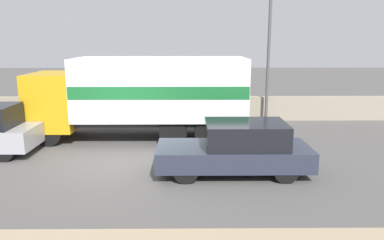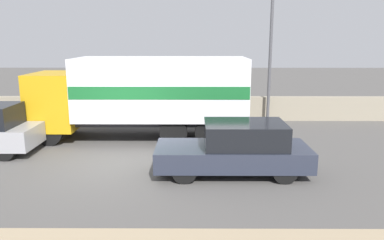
# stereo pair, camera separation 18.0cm
# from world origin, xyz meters

# --- Properties ---
(ground_plane) EXTENTS (80.00, 80.00, 0.00)m
(ground_plane) POSITION_xyz_m (0.00, 0.00, 0.00)
(ground_plane) COLOR #514F4C
(stone_wall_backdrop) EXTENTS (60.00, 0.35, 1.15)m
(stone_wall_backdrop) POSITION_xyz_m (0.00, 6.51, 0.57)
(stone_wall_backdrop) COLOR gray
(stone_wall_backdrop) RESTS_ON ground_plane
(street_lamp) EXTENTS (0.56, 0.28, 7.97)m
(street_lamp) POSITION_xyz_m (5.75, 5.93, 4.55)
(street_lamp) COLOR #4C4C51
(street_lamp) RESTS_ON ground_plane
(box_truck) EXTENTS (8.20, 2.57, 3.16)m
(box_truck) POSITION_xyz_m (0.42, 3.13, 1.84)
(box_truck) COLOR gold
(box_truck) RESTS_ON ground_plane
(car_hatchback) EXTENTS (4.41, 1.77, 1.53)m
(car_hatchback) POSITION_xyz_m (3.53, -0.83, 0.75)
(car_hatchback) COLOR #282D3D
(car_hatchback) RESTS_ON ground_plane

